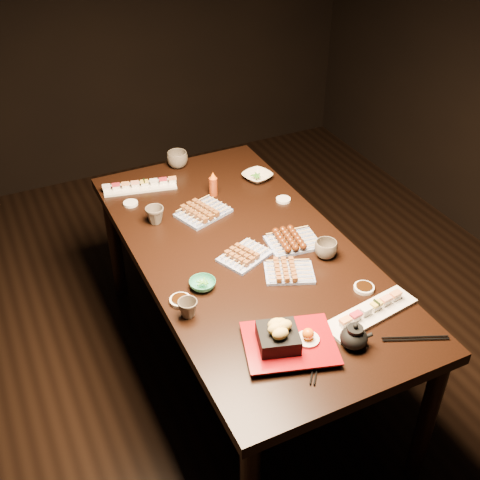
# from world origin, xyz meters

# --- Properties ---
(ground) EXTENTS (5.00, 5.00, 0.00)m
(ground) POSITION_xyz_m (0.00, 0.00, 0.00)
(ground) COLOR black
(ground) RESTS_ON ground
(dining_table) EXTENTS (0.94, 1.82, 0.75)m
(dining_table) POSITION_xyz_m (0.11, 0.22, 0.38)
(dining_table) COLOR black
(dining_table) RESTS_ON ground
(sushi_platter_near) EXTENTS (0.41, 0.17, 0.05)m
(sushi_platter_near) POSITION_xyz_m (0.36, -0.36, 0.77)
(sushi_platter_near) COLOR white
(sushi_platter_near) RESTS_ON dining_table
(sushi_platter_far) EXTENTS (0.38, 0.17, 0.04)m
(sushi_platter_far) POSITION_xyz_m (-0.14, 0.92, 0.77)
(sushi_platter_far) COLOR white
(sushi_platter_far) RESTS_ON dining_table
(yakitori_plate_center) EXTENTS (0.25, 0.22, 0.05)m
(yakitori_plate_center) POSITION_xyz_m (0.08, 0.17, 0.78)
(yakitori_plate_center) COLOR #828EB6
(yakitori_plate_center) RESTS_ON dining_table
(yakitori_plate_right) EXTENTS (0.24, 0.21, 0.05)m
(yakitori_plate_right) POSITION_xyz_m (0.20, -0.01, 0.78)
(yakitori_plate_right) COLOR #828EB6
(yakitori_plate_right) RESTS_ON dining_table
(yakitori_plate_left) EXTENTS (0.28, 0.24, 0.06)m
(yakitori_plate_left) POSITION_xyz_m (0.06, 0.56, 0.78)
(yakitori_plate_left) COLOR #828EB6
(yakitori_plate_left) RESTS_ON dining_table
(tsukune_plate) EXTENTS (0.24, 0.19, 0.06)m
(tsukune_plate) POSITION_xyz_m (0.32, 0.17, 0.78)
(tsukune_plate) COLOR #828EB6
(tsukune_plate) RESTS_ON dining_table
(edamame_bowl_green) EXTENTS (0.14, 0.14, 0.03)m
(edamame_bowl_green) POSITION_xyz_m (-0.15, 0.07, 0.77)
(edamame_bowl_green) COLOR #2D8C68
(edamame_bowl_green) RESTS_ON dining_table
(edamame_bowl_cream) EXTENTS (0.18, 0.18, 0.03)m
(edamame_bowl_cream) POSITION_xyz_m (0.44, 0.75, 0.77)
(edamame_bowl_cream) COLOR #FBEACD
(edamame_bowl_cream) RESTS_ON dining_table
(tempura_tray) EXTENTS (0.38, 0.34, 0.12)m
(tempura_tray) POSITION_xyz_m (-0.00, -0.37, 0.81)
(tempura_tray) COLOR black
(tempura_tray) RESTS_ON dining_table
(teacup_near_left) EXTENTS (0.09, 0.09, 0.07)m
(teacup_near_left) POSITION_xyz_m (-0.27, -0.06, 0.79)
(teacup_near_left) COLOR brown
(teacup_near_left) RESTS_ON dining_table
(teacup_mid_right) EXTENTS (0.12, 0.12, 0.08)m
(teacup_mid_right) POSITION_xyz_m (0.40, 0.03, 0.79)
(teacup_mid_right) COLOR brown
(teacup_mid_right) RESTS_ON dining_table
(teacup_far_left) EXTENTS (0.11, 0.11, 0.08)m
(teacup_far_left) POSITION_xyz_m (-0.17, 0.59, 0.79)
(teacup_far_left) COLOR brown
(teacup_far_left) RESTS_ON dining_table
(teacup_far_right) EXTENTS (0.14, 0.14, 0.09)m
(teacup_far_right) POSITION_xyz_m (0.11, 1.05, 0.79)
(teacup_far_right) COLOR brown
(teacup_far_right) RESTS_ON dining_table
(teapot) EXTENTS (0.15, 0.15, 0.10)m
(teapot) POSITION_xyz_m (0.21, -0.46, 0.80)
(teapot) COLOR black
(teapot) RESTS_ON dining_table
(condiment_bottle) EXTENTS (0.05, 0.05, 0.13)m
(condiment_bottle) POSITION_xyz_m (0.17, 0.70, 0.81)
(condiment_bottle) COLOR maroon
(condiment_bottle) RESTS_ON dining_table
(sauce_dish_west) EXTENTS (0.11, 0.11, 0.02)m
(sauce_dish_west) POSITION_xyz_m (-0.27, 0.02, 0.76)
(sauce_dish_west) COLOR white
(sauce_dish_west) RESTS_ON dining_table
(sauce_dish_east) EXTENTS (0.08, 0.08, 0.01)m
(sauce_dish_east) POSITION_xyz_m (0.46, 0.50, 0.76)
(sauce_dish_east) COLOR white
(sauce_dish_east) RESTS_ON dining_table
(sauce_dish_se) EXTENTS (0.09, 0.09, 0.01)m
(sauce_dish_se) POSITION_xyz_m (0.42, -0.22, 0.76)
(sauce_dish_se) COLOR white
(sauce_dish_se) RESTS_ON dining_table
(sauce_dish_nw) EXTENTS (0.08, 0.08, 0.01)m
(sauce_dish_nw) POSITION_xyz_m (-0.23, 0.79, 0.76)
(sauce_dish_nw) COLOR white
(sauce_dish_nw) RESTS_ON dining_table
(chopsticks_near) EXTENTS (0.17, 0.21, 0.01)m
(chopsticks_near) POSITION_xyz_m (0.05, -0.46, 0.75)
(chopsticks_near) COLOR black
(chopsticks_near) RESTS_ON dining_table
(chopsticks_se) EXTENTS (0.23, 0.12, 0.01)m
(chopsticks_se) POSITION_xyz_m (0.43, -0.53, 0.75)
(chopsticks_se) COLOR black
(chopsticks_se) RESTS_ON dining_table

